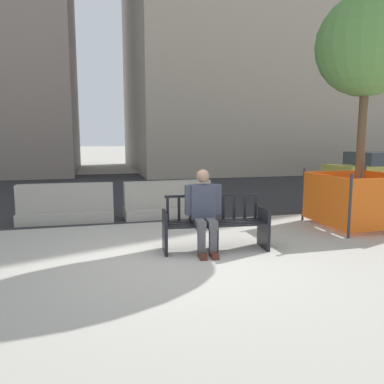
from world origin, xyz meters
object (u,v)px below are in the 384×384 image
at_px(seated_person, 204,209).
at_px(jersey_barrier_centre, 168,202).
at_px(construction_fence, 358,198).
at_px(street_bench, 215,226).
at_px(street_tree, 367,46).
at_px(jersey_barrier_left, 66,207).

relative_size(seated_person, jersey_barrier_centre, 0.65).
relative_size(jersey_barrier_centre, construction_fence, 1.26).
height_order(street_bench, seated_person, seated_person).
relative_size(seated_person, street_tree, 0.29).
relative_size(jersey_barrier_centre, street_tree, 0.44).
distance_m(street_bench, construction_fence, 3.47).
bearing_deg(street_bench, construction_fence, 14.06).
bearing_deg(street_bench, jersey_barrier_centre, 95.13).
height_order(street_tree, construction_fence, street_tree).
bearing_deg(jersey_barrier_centre, street_bench, -84.87).
height_order(jersey_barrier_left, street_tree, street_tree).
relative_size(seated_person, jersey_barrier_left, 0.65).
bearing_deg(jersey_barrier_left, street_tree, -18.36).
xyz_separation_m(street_bench, seated_person, (-0.20, -0.04, 0.29)).
relative_size(jersey_barrier_left, street_tree, 0.44).
height_order(jersey_barrier_centre, street_tree, street_tree).
distance_m(seated_person, construction_fence, 3.67).
height_order(seated_person, construction_fence, seated_person).
distance_m(street_bench, street_tree, 4.71).
xyz_separation_m(street_bench, jersey_barrier_centre, (-0.25, 2.76, -0.06)).
bearing_deg(street_bench, street_tree, 14.06).
bearing_deg(seated_person, jersey_barrier_centre, 90.92).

